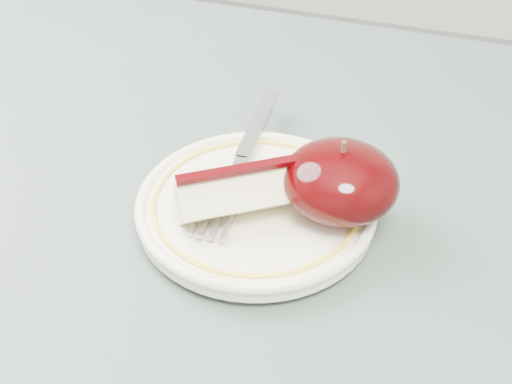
% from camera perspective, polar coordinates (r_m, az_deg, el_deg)
% --- Properties ---
extents(plate, '(0.18, 0.18, 0.02)m').
position_cam_1_polar(plate, '(0.53, 0.00, -1.17)').
color(plate, '#F4E8CC').
rests_on(plate, table).
extents(apple_half, '(0.08, 0.08, 0.06)m').
position_cam_1_polar(apple_half, '(0.51, 6.77, 0.88)').
color(apple_half, black).
rests_on(apple_half, plate).
extents(apple_wedge, '(0.10, 0.08, 0.04)m').
position_cam_1_polar(apple_wedge, '(0.50, -1.32, -0.04)').
color(apple_wedge, beige).
rests_on(apple_wedge, plate).
extents(fork, '(0.03, 0.20, 0.00)m').
position_cam_1_polar(fork, '(0.56, -1.19, 2.61)').
color(fork, '#93969B').
rests_on(fork, plate).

